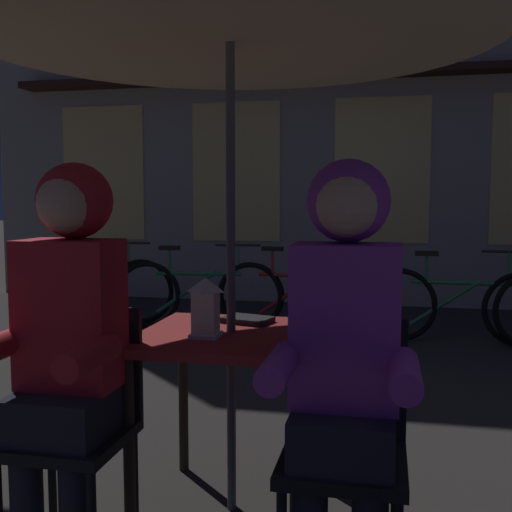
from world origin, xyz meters
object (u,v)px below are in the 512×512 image
bicycle_second (198,294)px  bicycle_third (301,296)px  bicycle_nearest (91,290)px  person_right_hooded (345,334)px  bicycle_fourth (459,305)px  lantern (206,306)px  chair_left (78,415)px  person_left_hooded (67,321)px  cafe_table (231,357)px  book (248,320)px  chair_right (345,437)px

bicycle_second → bicycle_third: size_ratio=1.00×
bicycle_nearest → bicycle_second: 1.15m
person_right_hooded → bicycle_fourth: person_right_hooded is taller
lantern → person_right_hooded: bearing=-29.9°
bicycle_fourth → chair_left: bearing=-115.5°
lantern → bicycle_second: size_ratio=0.14×
lantern → person_left_hooded: person_left_hooded is taller
cafe_table → book: 0.23m
bicycle_fourth → book: (-1.21, -3.01, 0.41)m
lantern → bicycle_second: bearing=107.8°
chair_right → chair_left: bearing=180.0°
cafe_table → lantern: lantern is taller
chair_right → bicycle_fourth: (0.75, 3.58, -0.14)m
lantern → chair_left: bearing=-147.2°
chair_left → bicycle_nearest: chair_left is taller
lantern → bicycle_nearest: 4.20m
chair_left → bicycle_nearest: bearing=116.3°
chair_left → bicycle_third: (0.29, 3.78, -0.14)m
cafe_table → person_right_hooded: 0.67m
person_left_hooded → bicycle_fourth: bearing=64.8°
bicycle_second → book: (1.21, -3.18, 0.41)m
lantern → bicycle_nearest: size_ratio=0.14×
lantern → bicycle_fourth: size_ratio=0.14×
bicycle_third → bicycle_second: bearing=-178.0°
person_right_hooded → lantern: bearing=150.1°
chair_right → bicycle_fourth: 3.66m
chair_left → person_left_hooded: size_ratio=0.62×
book → bicycle_third: bearing=109.4°
bicycle_nearest → bicycle_second: size_ratio=0.99×
lantern → chair_right: lantern is taller
bicycle_third → book: 3.24m
cafe_table → bicycle_fourth: bicycle_fourth is taller
person_left_hooded → person_right_hooded: bearing=0.0°
person_left_hooded → person_right_hooded: same height
person_left_hooded → bicycle_nearest: bearing=116.0°
chair_left → book: chair_left is taller
chair_left → bicycle_fourth: size_ratio=0.52×
cafe_table → person_left_hooded: person_left_hooded is taller
lantern → bicycle_nearest: lantern is taller
bicycle_nearest → cafe_table: bearing=-55.4°
bicycle_nearest → person_right_hooded: bearing=-53.5°
lantern → bicycle_second: 3.69m
bicycle_fourth → book: size_ratio=8.40×
bicycle_second → chair_left: bearing=-79.2°
cafe_table → lantern: 0.26m
lantern → chair_left: (-0.41, -0.26, -0.37)m
person_right_hooded → book: person_right_hooded is taller
bicycle_third → person_left_hooded: bearing=-94.4°
bicycle_nearest → bicycle_fourth: bearing=-2.8°
lantern → book: (0.10, 0.31, -0.11)m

